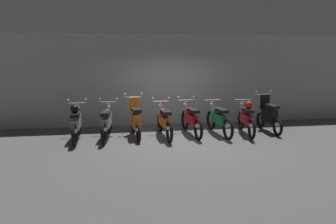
{
  "coord_description": "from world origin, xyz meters",
  "views": [
    {
      "loc": [
        -1.62,
        -8.29,
        2.43
      ],
      "look_at": [
        -0.31,
        0.56,
        0.75
      ],
      "focal_mm": 31.99,
      "sensor_mm": 36.0,
      "label": 1
    }
  ],
  "objects_px": {
    "motorbike_slot_3": "(164,121)",
    "motorbike_slot_4": "(191,119)",
    "motorbike_slot_2": "(135,120)",
    "motorbike_slot_7": "(269,115)",
    "motorbike_slot_1": "(107,122)",
    "motorbike_slot_5": "(219,119)",
    "motorbike_slot_0": "(76,122)",
    "motorbike_slot_6": "(246,118)"
  },
  "relations": [
    {
      "from": "motorbike_slot_5",
      "to": "motorbike_slot_0",
      "type": "bearing_deg",
      "value": -179.69
    },
    {
      "from": "motorbike_slot_3",
      "to": "motorbike_slot_6",
      "type": "bearing_deg",
      "value": -1.17
    },
    {
      "from": "motorbike_slot_4",
      "to": "motorbike_slot_7",
      "type": "xyz_separation_m",
      "value": [
        2.59,
        0.03,
        0.04
      ]
    },
    {
      "from": "motorbike_slot_1",
      "to": "motorbike_slot_7",
      "type": "bearing_deg",
      "value": 0.99
    },
    {
      "from": "motorbike_slot_0",
      "to": "motorbike_slot_4",
      "type": "distance_m",
      "value": 3.45
    },
    {
      "from": "motorbike_slot_4",
      "to": "motorbike_slot_5",
      "type": "xyz_separation_m",
      "value": [
        0.86,
        -0.11,
        -0.0
      ]
    },
    {
      "from": "motorbike_slot_2",
      "to": "motorbike_slot_7",
      "type": "height_order",
      "value": "same"
    },
    {
      "from": "motorbike_slot_3",
      "to": "motorbike_slot_4",
      "type": "xyz_separation_m",
      "value": [
        0.86,
        0.15,
        0.0
      ]
    },
    {
      "from": "motorbike_slot_3",
      "to": "motorbike_slot_5",
      "type": "height_order",
      "value": "motorbike_slot_3"
    },
    {
      "from": "motorbike_slot_6",
      "to": "motorbike_slot_7",
      "type": "distance_m",
      "value": 0.89
    },
    {
      "from": "motorbike_slot_0",
      "to": "motorbike_slot_1",
      "type": "bearing_deg",
      "value": 4.99
    },
    {
      "from": "motorbike_slot_3",
      "to": "motorbike_slot_4",
      "type": "distance_m",
      "value": 0.87
    },
    {
      "from": "motorbike_slot_0",
      "to": "motorbike_slot_2",
      "type": "distance_m",
      "value": 1.73
    },
    {
      "from": "motorbike_slot_5",
      "to": "motorbike_slot_7",
      "type": "height_order",
      "value": "motorbike_slot_7"
    },
    {
      "from": "motorbike_slot_5",
      "to": "motorbike_slot_6",
      "type": "xyz_separation_m",
      "value": [
        0.87,
        -0.09,
        0.04
      ]
    },
    {
      "from": "motorbike_slot_2",
      "to": "motorbike_slot_7",
      "type": "relative_size",
      "value": 1.0
    },
    {
      "from": "motorbike_slot_0",
      "to": "motorbike_slot_7",
      "type": "distance_m",
      "value": 6.03
    },
    {
      "from": "motorbike_slot_0",
      "to": "motorbike_slot_1",
      "type": "height_order",
      "value": "same"
    },
    {
      "from": "motorbike_slot_6",
      "to": "motorbike_slot_1",
      "type": "bearing_deg",
      "value": 178.06
    },
    {
      "from": "motorbike_slot_0",
      "to": "motorbike_slot_1",
      "type": "distance_m",
      "value": 0.87
    },
    {
      "from": "motorbike_slot_6",
      "to": "motorbike_slot_4",
      "type": "bearing_deg",
      "value": 173.23
    },
    {
      "from": "motorbike_slot_2",
      "to": "motorbike_slot_3",
      "type": "distance_m",
      "value": 0.88
    },
    {
      "from": "motorbike_slot_2",
      "to": "motorbike_slot_5",
      "type": "height_order",
      "value": "motorbike_slot_2"
    },
    {
      "from": "motorbike_slot_5",
      "to": "motorbike_slot_3",
      "type": "bearing_deg",
      "value": -178.65
    },
    {
      "from": "motorbike_slot_5",
      "to": "motorbike_slot_6",
      "type": "relative_size",
      "value": 1.0
    },
    {
      "from": "motorbike_slot_1",
      "to": "motorbike_slot_6",
      "type": "distance_m",
      "value": 4.31
    },
    {
      "from": "motorbike_slot_1",
      "to": "motorbike_slot_3",
      "type": "xyz_separation_m",
      "value": [
        1.72,
        -0.09,
        0.0
      ]
    },
    {
      "from": "motorbike_slot_4",
      "to": "motorbike_slot_5",
      "type": "relative_size",
      "value": 1.0
    },
    {
      "from": "motorbike_slot_1",
      "to": "motorbike_slot_4",
      "type": "xyz_separation_m",
      "value": [
        2.58,
        0.06,
        0.0
      ]
    },
    {
      "from": "motorbike_slot_4",
      "to": "motorbike_slot_6",
      "type": "xyz_separation_m",
      "value": [
        1.73,
        -0.2,
        0.03
      ]
    },
    {
      "from": "motorbike_slot_1",
      "to": "motorbike_slot_5",
      "type": "relative_size",
      "value": 1.0
    },
    {
      "from": "motorbike_slot_0",
      "to": "motorbike_slot_1",
      "type": "relative_size",
      "value": 1.0
    },
    {
      "from": "motorbike_slot_5",
      "to": "motorbike_slot_7",
      "type": "bearing_deg",
      "value": 4.68
    },
    {
      "from": "motorbike_slot_0",
      "to": "motorbike_slot_6",
      "type": "relative_size",
      "value": 1.01
    },
    {
      "from": "motorbike_slot_0",
      "to": "motorbike_slot_5",
      "type": "xyz_separation_m",
      "value": [
        4.31,
        0.02,
        -0.04
      ]
    },
    {
      "from": "motorbike_slot_4",
      "to": "motorbike_slot_6",
      "type": "relative_size",
      "value": 1.0
    },
    {
      "from": "motorbike_slot_5",
      "to": "motorbike_slot_2",
      "type": "bearing_deg",
      "value": 177.41
    },
    {
      "from": "motorbike_slot_5",
      "to": "motorbike_slot_7",
      "type": "xyz_separation_m",
      "value": [
        1.73,
        0.14,
        0.04
      ]
    },
    {
      "from": "motorbike_slot_3",
      "to": "motorbike_slot_7",
      "type": "height_order",
      "value": "motorbike_slot_7"
    },
    {
      "from": "motorbike_slot_2",
      "to": "motorbike_slot_4",
      "type": "distance_m",
      "value": 1.72
    },
    {
      "from": "motorbike_slot_7",
      "to": "motorbike_slot_0",
      "type": "bearing_deg",
      "value": -178.44
    },
    {
      "from": "motorbike_slot_4",
      "to": "motorbike_slot_6",
      "type": "bearing_deg",
      "value": -6.77
    }
  ]
}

